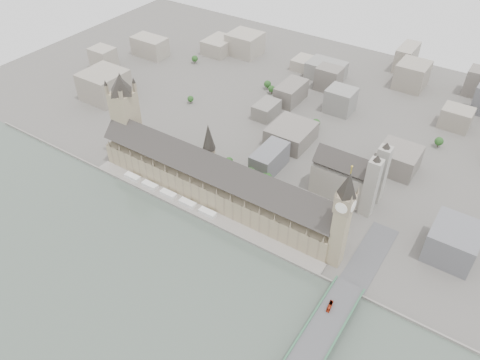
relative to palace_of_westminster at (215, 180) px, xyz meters
The scene contains 14 objects.
ground 30.06m from the palace_of_westminster, 90.00° to the right, with size 900.00×900.00×0.00m, color #595651.
river_thames 186.09m from the palace_of_westminster, 90.00° to the right, with size 600.00×600.00×0.00m, color #434F46.
embankment_wall 40.67m from the palace_of_westminster, 90.00° to the right, with size 600.00×1.50×3.00m, color gray.
river_terrace 34.80m from the palace_of_westminster, 90.00° to the right, with size 270.00×15.00×2.00m, color gray.
terrace_tents 51.60m from the palace_of_westminster, 146.28° to the right, with size 118.00×7.00×4.00m.
palace_of_westminster is the anchor object (origin of this frame).
elizabeth_tower 142.94m from the palace_of_westminster, ahead, with size 17.00×17.00×107.50m.
victoria_tower 126.41m from the palace_of_westminster, behind, with size 30.00×30.00×100.00m.
central_tower 37.14m from the palace_of_westminster, 147.79° to the left, with size 13.00×13.00×48.00m.
westminster_bridge 195.05m from the palace_of_westminster, 33.49° to the right, with size 25.00×325.00×10.25m, color #474749.
westminster_abbey 134.09m from the palace_of_westminster, 34.17° to the left, with size 68.00×36.00×64.00m.
city_skyline_inland 225.33m from the palace_of_westminster, 90.00° to the left, with size 720.00×360.00×38.00m, color gray, non-canonical shape.
park_trees 44.22m from the palace_of_westminster, 103.94° to the left, with size 110.00×30.00×15.00m, color #204B1A, non-canonical shape.
red_bus_north 171.06m from the palace_of_westminster, 22.42° to the right, with size 2.54×10.86×3.03m, color #AD2E13.
Camera 1 is at (220.11, -265.61, 319.45)m, focal length 35.00 mm.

